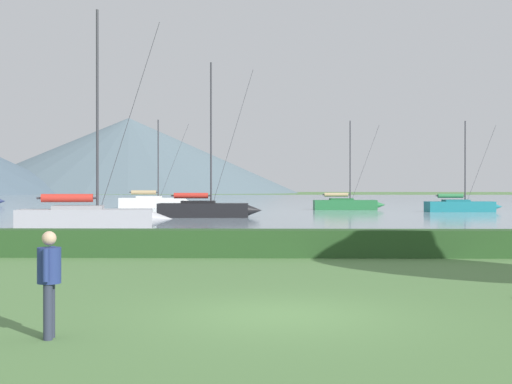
% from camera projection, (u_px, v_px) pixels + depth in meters
% --- Properties ---
extents(ground_plane, '(1000.00, 1000.00, 0.00)m').
position_uv_depth(ground_plane, '(281.00, 315.00, 12.72)').
color(ground_plane, '#517A42').
extents(harbor_water, '(320.00, 246.00, 0.00)m').
position_uv_depth(harbor_water, '(272.00, 200.00, 149.69)').
color(harbor_water, '#8499A8').
rests_on(harbor_water, ground_plane).
extents(hedge_line, '(80.00, 1.20, 0.91)m').
position_uv_depth(hedge_line, '(277.00, 243.00, 23.72)').
color(hedge_line, '#284C23').
rests_on(hedge_line, ground_plane).
extents(sailboat_slip_0, '(8.66, 3.63, 12.33)m').
position_uv_depth(sailboat_slip_0, '(88.00, 217.00, 39.17)').
color(sailboat_slip_0, '#9E9EA3').
rests_on(sailboat_slip_0, harbor_water).
extents(sailboat_slip_1, '(7.90, 2.51, 9.78)m').
position_uv_depth(sailboat_slip_1, '(346.00, 204.00, 76.83)').
color(sailboat_slip_1, '#236B38').
rests_on(sailboat_slip_1, harbor_water).
extents(sailboat_slip_2, '(7.71, 2.68, 9.07)m').
position_uv_depth(sailboat_slip_2, '(461.00, 206.00, 69.81)').
color(sailboat_slip_2, '#19707A').
rests_on(sailboat_slip_2, harbor_water).
extents(sailboat_slip_6, '(8.34, 2.55, 12.48)m').
position_uv_depth(sailboat_slip_6, '(205.00, 209.00, 56.40)').
color(sailboat_slip_6, black).
rests_on(sailboat_slip_6, harbor_water).
extents(sailboat_slip_7, '(8.99, 2.82, 10.57)m').
position_uv_depth(sailboat_slip_7, '(154.00, 202.00, 83.71)').
color(sailboat_slip_7, white).
rests_on(sailboat_slip_7, harbor_water).
extents(person_seated_viewer, '(0.36, 0.57, 1.65)m').
position_uv_depth(person_seated_viewer, '(49.00, 275.00, 10.71)').
color(person_seated_viewer, '#2D3347').
rests_on(person_seated_viewer, ground_plane).
extents(distant_hill_west_ridge, '(185.98, 185.98, 41.18)m').
position_uv_depth(distant_hill_west_ridge, '(129.00, 156.00, 383.97)').
color(distant_hill_west_ridge, slate).
rests_on(distant_hill_west_ridge, ground_plane).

